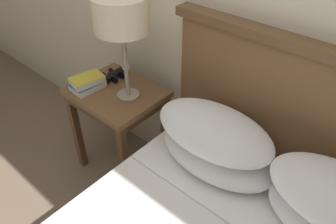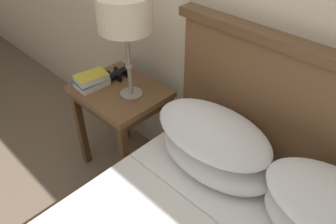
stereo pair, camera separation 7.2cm
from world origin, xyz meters
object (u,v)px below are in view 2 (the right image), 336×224
Objects in this scene: nightstand at (121,103)px; binoculars_pair at (118,74)px; book_stacked_on_top at (91,77)px; book_on_nightstand at (91,83)px; table_lamp at (125,15)px.

binoculars_pair reaches higher than nightstand.
book_stacked_on_top is at bearing -147.55° from nightstand.
book_on_nightstand is 0.04m from book_stacked_on_top.
nightstand is 0.22m from book_on_nightstand.
binoculars_pair is (0.03, 0.17, -0.04)m from book_stacked_on_top.
book_stacked_on_top is 0.18m from binoculars_pair.
book_on_nightstand is 0.18m from binoculars_pair.
book_stacked_on_top is at bearing -99.86° from binoculars_pair.
book_stacked_on_top reaches higher than nightstand.
book_stacked_on_top reaches higher than book_on_nightstand.
binoculars_pair is (0.03, 0.17, 0.00)m from book_on_nightstand.
table_lamp is at bearing -18.16° from binoculars_pair.
table_lamp is 0.53m from book_on_nightstand.
nightstand is at bearing 32.53° from book_on_nightstand.
table_lamp is 0.50m from book_stacked_on_top.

